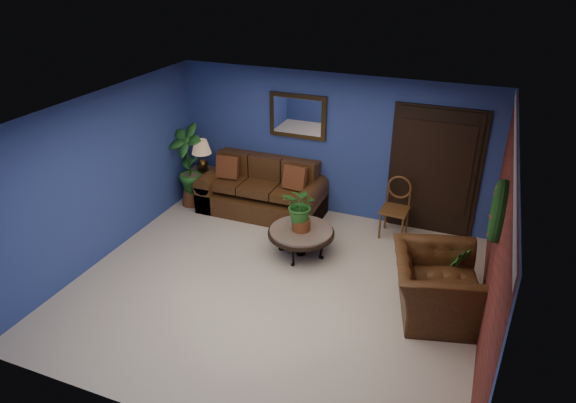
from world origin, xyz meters
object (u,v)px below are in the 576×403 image
at_px(side_chair, 397,203).
at_px(table_lamp, 202,152).
at_px(coffee_table, 301,233).
at_px(end_table, 204,179).
at_px(armchair, 436,286).
at_px(sofa, 263,194).

bearing_deg(side_chair, table_lamp, -176.20).
xyz_separation_m(coffee_table, end_table, (-2.34, 1.11, 0.07)).
xyz_separation_m(side_chair, armchair, (0.89, -1.85, -0.16)).
height_order(end_table, armchair, armchair).
bearing_deg(coffee_table, end_table, 154.66).
bearing_deg(side_chair, coffee_table, -133.18).
height_order(table_lamp, side_chair, table_lamp).
bearing_deg(armchair, end_table, 53.79).
bearing_deg(table_lamp, coffee_table, -25.34).
bearing_deg(armchair, table_lamp, 53.79).
bearing_deg(armchair, sofa, 46.46).
bearing_deg(end_table, sofa, 1.59).
bearing_deg(side_chair, armchair, -61.83).
bearing_deg(table_lamp, sofa, 1.59).
relative_size(table_lamp, side_chair, 0.59).
relative_size(coffee_table, side_chair, 1.02).
height_order(end_table, table_lamp, table_lamp).
xyz_separation_m(coffee_table, armchair, (2.11, -0.67, 0.03)).
bearing_deg(side_chair, sofa, -176.40).
bearing_deg(end_table, coffee_table, -25.34).
height_order(table_lamp, armchair, table_lamp).
distance_m(end_table, side_chair, 3.57).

